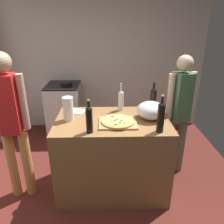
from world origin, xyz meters
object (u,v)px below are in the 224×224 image
stove (65,110)px  wine_bottle_dark (161,116)px  person_in_red (179,111)px  person_in_stripes (12,121)px  paper_towel_roll (68,109)px  wine_bottle_amber (89,118)px  pizza (118,121)px  mixing_bowl (151,110)px  wine_bottle_clear (153,98)px  wine_bottle_green (121,100)px

stove → wine_bottle_dark: bearing=-53.9°
person_in_red → person_in_stripes: bearing=-168.8°
paper_towel_roll → person_in_red: 1.35m
paper_towel_roll → wine_bottle_amber: size_ratio=0.79×
pizza → paper_towel_roll: paper_towel_roll is taller
wine_bottle_amber → person_in_red: (1.06, 0.57, -0.16)m
wine_bottle_amber → mixing_bowl: bearing=26.0°
wine_bottle_clear → wine_bottle_dark: bearing=-94.1°
wine_bottle_dark → wine_bottle_amber: 0.69m
person_in_stripes → person_in_red: bearing=11.2°
wine_bottle_green → person_in_red: person_in_red is taller
paper_towel_roll → wine_bottle_green: 0.65m
mixing_bowl → wine_bottle_clear: wine_bottle_clear is taller
wine_bottle_green → person_in_red: bearing=-0.3°
wine_bottle_green → person_in_stripes: bearing=-162.0°
wine_bottle_clear → stove: (-1.31, 1.16, -0.60)m
paper_towel_roll → wine_bottle_dark: 0.98m
mixing_bowl → wine_bottle_amber: wine_bottle_amber is taller
wine_bottle_green → person_in_red: 0.74m
mixing_bowl → person_in_stripes: person_in_stripes is taller
wine_bottle_dark → stove: wine_bottle_dark is taller
mixing_bowl → wine_bottle_green: 0.41m
mixing_bowl → person_in_stripes: size_ratio=0.19×
pizza → wine_bottle_green: (0.06, 0.39, 0.11)m
mixing_bowl → person_in_stripes: (-1.49, -0.12, -0.06)m
pizza → wine_bottle_dark: (0.40, -0.19, 0.14)m
pizza → wine_bottle_clear: wine_bottle_clear is taller
pizza → wine_bottle_amber: 0.36m
mixing_bowl → wine_bottle_clear: (0.07, 0.25, 0.06)m
paper_towel_roll → wine_bottle_clear: (0.98, 0.27, 0.02)m
wine_bottle_dark → wine_bottle_green: bearing=120.7°
wine_bottle_clear → person_in_red: bearing=1.2°
pizza → wine_bottle_green: wine_bottle_green is taller
pizza → person_in_red: bearing=26.3°
wine_bottle_amber → person_in_stripes: (-0.83, 0.20, -0.11)m
paper_towel_roll → person_in_red: (1.31, 0.28, -0.15)m
pizza → wine_bottle_green: size_ratio=1.05×
pizza → mixing_bowl: (0.37, 0.13, 0.07)m
wine_bottle_green → paper_towel_roll: bearing=-154.6°
person_in_red → wine_bottle_amber: bearing=-151.6°
wine_bottle_clear → wine_bottle_dark: 0.57m
mixing_bowl → paper_towel_roll: 0.91m
paper_towel_roll → wine_bottle_green: wine_bottle_green is taller
paper_towel_roll → person_in_stripes: (-0.58, -0.10, -0.09)m
wine_bottle_clear → wine_bottle_green: (-0.39, 0.01, -0.02)m
mixing_bowl → wine_bottle_clear: 0.26m
wine_bottle_dark → person_in_red: 0.71m
pizza → wine_bottle_clear: (0.44, 0.38, 0.12)m
pizza → person_in_red: 0.87m
pizza → wine_bottle_dark: 0.47m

